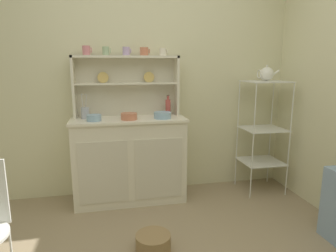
{
  "coord_description": "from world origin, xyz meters",
  "views": [
    {
      "loc": [
        -0.38,
        -1.53,
        1.38
      ],
      "look_at": [
        0.17,
        1.12,
        0.82
      ],
      "focal_mm": 31.45,
      "sensor_mm": 36.0,
      "label": 1
    }
  ],
  "objects_px": {
    "hutch_shelf_unit": "(126,81)",
    "utensil_jar": "(85,113)",
    "cup_rose_0": "(86,50)",
    "hutch_cabinet": "(130,159)",
    "bakers_rack": "(263,124)",
    "bowl_mixing_large": "(94,118)",
    "jam_bottle": "(168,107)",
    "porcelain_teapot": "(267,74)",
    "floor_basket": "(153,242)"
  },
  "relations": [
    {
      "from": "hutch_shelf_unit",
      "to": "jam_bottle",
      "type": "height_order",
      "value": "hutch_shelf_unit"
    },
    {
      "from": "bakers_rack",
      "to": "jam_bottle",
      "type": "relative_size",
      "value": 5.65
    },
    {
      "from": "jam_bottle",
      "to": "porcelain_teapot",
      "type": "height_order",
      "value": "porcelain_teapot"
    },
    {
      "from": "jam_bottle",
      "to": "utensil_jar",
      "type": "relative_size",
      "value": 0.87
    },
    {
      "from": "floor_basket",
      "to": "porcelain_teapot",
      "type": "bearing_deg",
      "value": 32.63
    },
    {
      "from": "hutch_shelf_unit",
      "to": "hutch_cabinet",
      "type": "bearing_deg",
      "value": -90.0
    },
    {
      "from": "cup_rose_0",
      "to": "jam_bottle",
      "type": "relative_size",
      "value": 0.42
    },
    {
      "from": "utensil_jar",
      "to": "cup_rose_0",
      "type": "bearing_deg",
      "value": 46.28
    },
    {
      "from": "bakers_rack",
      "to": "cup_rose_0",
      "type": "bearing_deg",
      "value": 174.64
    },
    {
      "from": "floor_basket",
      "to": "utensil_jar",
      "type": "bearing_deg",
      "value": 117.52
    },
    {
      "from": "cup_rose_0",
      "to": "bowl_mixing_large",
      "type": "bearing_deg",
      "value": -76.73
    },
    {
      "from": "hutch_cabinet",
      "to": "bakers_rack",
      "type": "distance_m",
      "value": 1.48
    },
    {
      "from": "bakers_rack",
      "to": "porcelain_teapot",
      "type": "xyz_separation_m",
      "value": [
        -0.0,
        0.0,
        0.53
      ]
    },
    {
      "from": "floor_basket",
      "to": "utensil_jar",
      "type": "distance_m",
      "value": 1.41
    },
    {
      "from": "floor_basket",
      "to": "jam_bottle",
      "type": "bearing_deg",
      "value": 72.12
    },
    {
      "from": "hutch_shelf_unit",
      "to": "utensil_jar",
      "type": "relative_size",
      "value": 4.29
    },
    {
      "from": "hutch_cabinet",
      "to": "bowl_mixing_large",
      "type": "relative_size",
      "value": 8.21
    },
    {
      "from": "hutch_shelf_unit",
      "to": "cup_rose_0",
      "type": "height_order",
      "value": "cup_rose_0"
    },
    {
      "from": "floor_basket",
      "to": "utensil_jar",
      "type": "relative_size",
      "value": 1.09
    },
    {
      "from": "hutch_cabinet",
      "to": "bowl_mixing_large",
      "type": "distance_m",
      "value": 0.56
    },
    {
      "from": "floor_basket",
      "to": "cup_rose_0",
      "type": "xyz_separation_m",
      "value": [
        -0.47,
        1.04,
        1.46
      ]
    },
    {
      "from": "hutch_cabinet",
      "to": "cup_rose_0",
      "type": "relative_size",
      "value": 12.57
    },
    {
      "from": "hutch_cabinet",
      "to": "porcelain_teapot",
      "type": "distance_m",
      "value": 1.68
    },
    {
      "from": "bowl_mixing_large",
      "to": "utensil_jar",
      "type": "relative_size",
      "value": 0.56
    },
    {
      "from": "floor_basket",
      "to": "hutch_shelf_unit",
      "type": "bearing_deg",
      "value": 95.14
    },
    {
      "from": "bakers_rack",
      "to": "jam_bottle",
      "type": "xyz_separation_m",
      "value": [
        -1.03,
        0.14,
        0.19
      ]
    },
    {
      "from": "porcelain_teapot",
      "to": "utensil_jar",
      "type": "bearing_deg",
      "value": 176.11
    },
    {
      "from": "bakers_rack",
      "to": "jam_bottle",
      "type": "distance_m",
      "value": 1.06
    },
    {
      "from": "bakers_rack",
      "to": "floor_basket",
      "type": "bearing_deg",
      "value": -147.4
    },
    {
      "from": "hutch_cabinet",
      "to": "floor_basket",
      "type": "height_order",
      "value": "hutch_cabinet"
    },
    {
      "from": "cup_rose_0",
      "to": "jam_bottle",
      "type": "height_order",
      "value": "cup_rose_0"
    },
    {
      "from": "hutch_shelf_unit",
      "to": "utensil_jar",
      "type": "distance_m",
      "value": 0.52
    },
    {
      "from": "bakers_rack",
      "to": "bowl_mixing_large",
      "type": "xyz_separation_m",
      "value": [
        -1.78,
        -0.02,
        0.13
      ]
    },
    {
      "from": "utensil_jar",
      "to": "bakers_rack",
      "type": "bearing_deg",
      "value": -3.89
    },
    {
      "from": "bowl_mixing_large",
      "to": "utensil_jar",
      "type": "distance_m",
      "value": 0.18
    },
    {
      "from": "bowl_mixing_large",
      "to": "porcelain_teapot",
      "type": "height_order",
      "value": "porcelain_teapot"
    },
    {
      "from": "hutch_shelf_unit",
      "to": "jam_bottle",
      "type": "bearing_deg",
      "value": -10.37
    },
    {
      "from": "floor_basket",
      "to": "cup_rose_0",
      "type": "distance_m",
      "value": 1.85
    },
    {
      "from": "bakers_rack",
      "to": "cup_rose_0",
      "type": "height_order",
      "value": "cup_rose_0"
    },
    {
      "from": "hutch_cabinet",
      "to": "bakers_rack",
      "type": "bearing_deg",
      "value": -1.93
    },
    {
      "from": "cup_rose_0",
      "to": "porcelain_teapot",
      "type": "bearing_deg",
      "value": -5.36
    },
    {
      "from": "jam_bottle",
      "to": "porcelain_teapot",
      "type": "bearing_deg",
      "value": -7.5
    },
    {
      "from": "bakers_rack",
      "to": "utensil_jar",
      "type": "height_order",
      "value": "bakers_rack"
    },
    {
      "from": "hutch_cabinet",
      "to": "porcelain_teapot",
      "type": "xyz_separation_m",
      "value": [
        1.45,
        -0.05,
        0.85
      ]
    },
    {
      "from": "jam_bottle",
      "to": "porcelain_teapot",
      "type": "relative_size",
      "value": 0.92
    },
    {
      "from": "bakers_rack",
      "to": "floor_basket",
      "type": "relative_size",
      "value": 4.55
    },
    {
      "from": "hutch_shelf_unit",
      "to": "porcelain_teapot",
      "type": "height_order",
      "value": "hutch_shelf_unit"
    },
    {
      "from": "floor_basket",
      "to": "jam_bottle",
      "type": "xyz_separation_m",
      "value": [
        0.32,
        1.0,
        0.89
      ]
    },
    {
      "from": "bowl_mixing_large",
      "to": "hutch_shelf_unit",
      "type": "bearing_deg",
      "value": 35.52
    },
    {
      "from": "bakers_rack",
      "to": "porcelain_teapot",
      "type": "bearing_deg",
      "value": 180.0
    }
  ]
}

